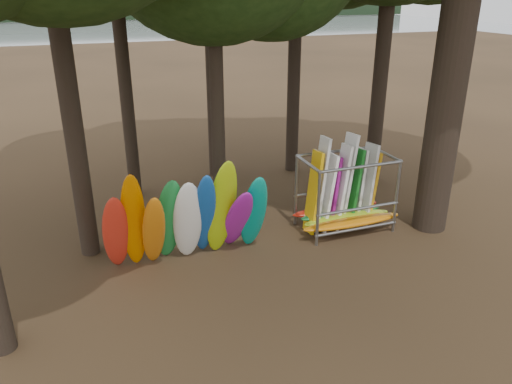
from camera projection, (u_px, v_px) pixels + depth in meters
name	position (u px, v px, depth m)	size (l,w,h in m)	color
ground	(284.00, 257.00, 13.80)	(120.00, 120.00, 0.00)	#47331E
lake	(106.00, 43.00, 65.85)	(160.00, 160.00, 0.00)	gray
far_shore	(86.00, 11.00, 108.45)	(160.00, 4.00, 4.00)	black
kayak_row	(189.00, 220.00, 12.97)	(4.35, 1.81, 3.15)	red
storage_rack	(345.00, 196.00, 15.09)	(3.24, 1.57, 2.91)	gray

